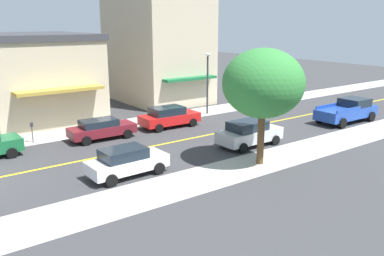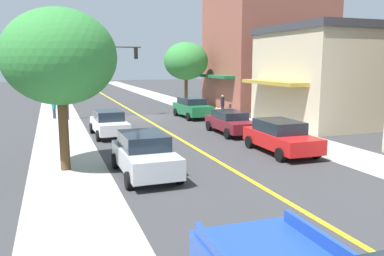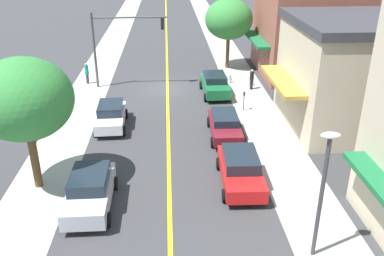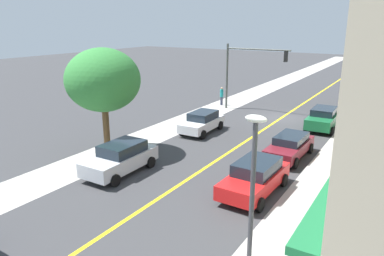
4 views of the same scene
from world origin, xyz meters
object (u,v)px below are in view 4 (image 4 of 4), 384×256
white_sedan_right_curb (202,122)px  pedestrian_black_shirt (369,120)px  pedestrian_teal_shirt (222,95)px  traffic_light_mast (247,66)px  parking_meter (337,131)px  silver_sedan_right_curb (121,158)px  green_sedan_left_curb (323,118)px  red_sedan_left_curb (255,177)px  street_lamp (253,174)px  fire_hydrant (351,119)px  small_dog (372,124)px  street_tree_right_corner (370,62)px  street_tree_left_near (103,80)px  maroon_sedan_left_curb (290,146)px

white_sedan_right_curb → pedestrian_black_shirt: 12.53m
pedestrian_teal_shirt → traffic_light_mast: bearing=-48.3°
parking_meter → silver_sedan_right_curb: size_ratio=0.31×
traffic_light_mast → white_sedan_right_curb: size_ratio=1.42×
green_sedan_left_curb → traffic_light_mast: bearing=-109.2°
parking_meter → red_sedan_left_curb: 9.85m
street_lamp → white_sedan_right_curb: (9.26, -12.71, -2.56)m
fire_hydrant → white_sedan_right_curb: white_sedan_right_curb is taller
green_sedan_left_curb → silver_sedan_right_curb: silver_sedan_right_curb is taller
small_dog → fire_hydrant: bearing=13.9°
traffic_light_mast → silver_sedan_right_curb: size_ratio=1.36×
street_tree_right_corner → silver_sedan_right_curb: street_tree_right_corner is taller
street_tree_right_corner → street_tree_left_near: bearing=58.7°
parking_meter → pedestrian_black_shirt: 4.70m
white_sedan_right_curb → pedestrian_black_shirt: size_ratio=2.54×
pedestrian_black_shirt → pedestrian_teal_shirt: bearing=25.7°
parking_meter → pedestrian_teal_shirt: 13.95m
green_sedan_left_curb → white_sedan_right_curb: 9.41m
street_tree_left_near → street_tree_right_corner: (-12.23, -20.09, -0.06)m
street_tree_right_corner → maroon_sedan_left_curb: 15.52m
fire_hydrant → green_sedan_left_curb: (1.61, 2.76, 0.47)m
fire_hydrant → maroon_sedan_left_curb: (1.83, 10.34, 0.39)m
parking_meter → red_sedan_left_curb: size_ratio=0.30×
parking_meter → red_sedan_left_curb: red_sedan_left_curb is taller
fire_hydrant → green_sedan_left_curb: 3.23m
street_tree_left_near → small_dog: (-13.51, -14.84, -4.28)m
small_dog → maroon_sedan_left_curb: bearing=106.9°
pedestrian_black_shirt → white_sedan_right_curb: bearing=68.0°
street_tree_right_corner → traffic_light_mast: size_ratio=1.06×
street_tree_right_corner → small_dog: (-1.28, 5.26, -4.22)m
street_lamp → small_dog: street_lamp is taller
red_sedan_left_curb → small_dog: 15.60m
street_tree_right_corner → green_sedan_left_curb: size_ratio=1.41×
fire_hydrant → pedestrian_teal_shirt: size_ratio=0.41×
silver_sedan_right_curb → small_dog: silver_sedan_right_curb is taller
street_tree_right_corner → small_dog: bearing=103.7°
fire_hydrant → pedestrian_black_shirt: 2.37m
traffic_light_mast → white_sedan_right_curb: 8.79m
silver_sedan_right_curb → pedestrian_black_shirt: pedestrian_black_shirt is taller
parking_meter → small_dog: 5.79m
street_lamp → red_sedan_left_curb: size_ratio=1.14×
maroon_sedan_left_curb → small_dog: (-3.50, -9.63, -0.43)m
silver_sedan_right_curb → small_dog: size_ratio=7.45×
silver_sedan_right_curb → pedestrian_teal_shirt: bearing=-170.5°
traffic_light_mast → pedestrian_black_shirt: bearing=-7.3°
street_tree_left_near → white_sedan_right_curb: 8.46m
traffic_light_mast → pedestrian_teal_shirt: size_ratio=3.39×
maroon_sedan_left_curb → silver_sedan_right_curb: (7.10, 7.13, 0.11)m
maroon_sedan_left_curb → street_tree_right_corner: bearing=172.7°
silver_sedan_right_curb → pedestrian_teal_shirt: 18.29m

